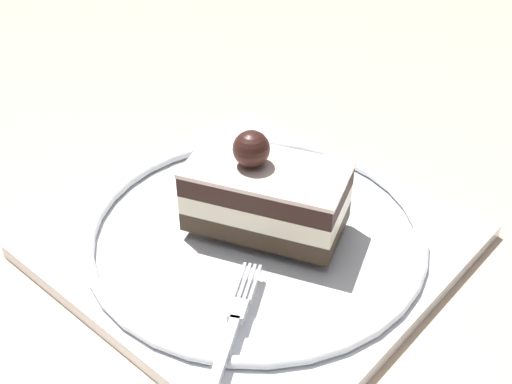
% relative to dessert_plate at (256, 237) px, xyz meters
% --- Properties ---
extents(ground_plane, '(2.40, 2.40, 0.00)m').
position_rel_dessert_plate_xyz_m(ground_plane, '(0.02, 0.01, -0.01)').
color(ground_plane, '#D0B192').
extents(dessert_plate, '(0.26, 0.26, 0.02)m').
position_rel_dessert_plate_xyz_m(dessert_plate, '(0.00, 0.00, 0.00)').
color(dessert_plate, white).
rests_on(dessert_plate, ground_plane).
extents(cake_slice, '(0.12, 0.09, 0.07)m').
position_rel_dessert_plate_xyz_m(cake_slice, '(-0.00, -0.01, 0.03)').
color(cake_slice, '#332417').
rests_on(cake_slice, dessert_plate).
extents(fork, '(0.07, 0.11, 0.00)m').
position_rel_dessert_plate_xyz_m(fork, '(-0.06, 0.08, 0.01)').
color(fork, silver).
rests_on(fork, dessert_plate).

